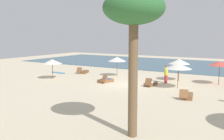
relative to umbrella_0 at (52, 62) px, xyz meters
name	(u,v)px	position (x,y,z in m)	size (l,w,h in m)	color
ground_plane	(123,85)	(7.37, 1.10, -1.74)	(60.00, 60.00, 0.00)	beige
ocean_water	(179,65)	(7.37, 18.10, -1.71)	(48.00, 16.00, 0.06)	#3D6075
umbrella_0	(52,62)	(0.00, 0.00, 0.00)	(1.93, 1.93, 1.96)	brown
umbrella_1	(117,59)	(4.63, 4.74, 0.08)	(1.91, 1.91, 2.05)	brown
umbrella_2	(178,66)	(11.93, 2.02, 0.10)	(2.18, 2.18, 2.06)	brown
umbrella_3	(220,63)	(14.59, 5.41, 0.14)	(1.87, 1.87, 2.08)	brown
umbrella_4	(179,61)	(11.00, 5.45, 0.11)	(1.97, 1.97, 2.10)	brown
lounger_0	(106,80)	(5.43, 1.20, -1.56)	(1.14, 1.75, 0.73)	brown
lounger_1	(188,96)	(13.50, -0.90, -1.57)	(0.90, 1.76, 0.70)	brown
lounger_2	(84,72)	(0.31, 4.67, -1.57)	(1.06, 1.77, 0.71)	brown
lounger_3	(151,84)	(9.61, 1.86, -1.56)	(0.72, 1.68, 0.74)	brown
person_0	(166,74)	(10.34, 3.73, -0.90)	(0.46, 0.46, 1.67)	#BF3338
palm_0	(134,13)	(13.16, -8.82, 3.49)	(2.56, 2.56, 6.17)	brown
surfboard	(58,73)	(-2.41, 3.38, -1.71)	(2.23, 0.65, 0.07)	#338CCC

